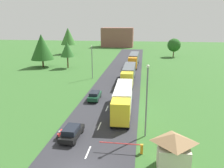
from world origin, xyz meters
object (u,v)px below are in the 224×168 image
at_px(guard_booth, 173,152).
at_px(barrier_gate, 134,147).
at_px(tree_oak, 67,49).
at_px(person_lead, 167,149).
at_px(lamppost_second, 92,60).
at_px(truck_third, 134,59).
at_px(lamppost_lead, 147,98).
at_px(truck_lead, 123,99).
at_px(motorcycle_courier, 60,134).
at_px(tree_birch, 68,36).
at_px(tree_pine, 174,45).
at_px(car_lead, 72,132).
at_px(truck_second, 129,73).
at_px(car_second, 95,95).
at_px(distant_building, 118,37).
at_px(tree_maple, 42,47).

bearing_deg(guard_booth, barrier_gate, 145.44).
xyz_separation_m(barrier_gate, tree_oak, (-21.24, 42.77, 4.81)).
distance_m(person_lead, lamppost_second, 34.80).
relative_size(truck_third, lamppost_lead, 1.54).
distance_m(truck_lead, tree_oak, 37.06).
relative_size(guard_booth, person_lead, 2.28).
height_order(motorcycle_courier, tree_birch, tree_birch).
height_order(lamppost_lead, tree_pine, lamppost_lead).
bearing_deg(truck_lead, truck_third, 90.09).
xyz_separation_m(car_lead, tree_oak, (-13.84, 40.67, 4.67)).
distance_m(barrier_gate, lamppost_lead, 5.83).
bearing_deg(barrier_gate, truck_second, 94.98).
xyz_separation_m(lamppost_lead, tree_pine, (10.73, 65.26, -0.39)).
relative_size(truck_lead, truck_second, 0.96).
relative_size(person_lead, lamppost_second, 0.21).
xyz_separation_m(truck_third, barrier_gate, (2.26, -48.33, -1.48)).
relative_size(truck_third, tree_oak, 1.74).
bearing_deg(car_second, truck_second, 68.58).
bearing_deg(tree_pine, person_lead, -97.06).
distance_m(lamppost_lead, tree_oak, 44.86).
bearing_deg(tree_pine, guard_booth, -96.58).
relative_size(truck_third, guard_booth, 3.56).
bearing_deg(truck_lead, lamppost_lead, -65.00).
bearing_deg(guard_booth, lamppost_lead, 110.99).
relative_size(guard_booth, barrier_gate, 0.81).
xyz_separation_m(barrier_gate, distant_building, (-13.35, 101.96, 4.21)).
bearing_deg(person_lead, car_second, 124.11).
xyz_separation_m(barrier_gate, tree_pine, (11.89, 69.17, 3.76)).
relative_size(car_second, motorcycle_courier, 2.31).
height_order(guard_booth, tree_maple, tree_maple).
relative_size(car_lead, lamppost_lead, 0.51).
relative_size(truck_lead, distant_building, 0.78).
relative_size(tree_birch, tree_pine, 1.53).
bearing_deg(truck_third, tree_maple, -169.02).
xyz_separation_m(person_lead, tree_pine, (8.58, 69.30, 3.59)).
xyz_separation_m(truck_second, tree_maple, (-26.52, 14.22, 3.87)).
xyz_separation_m(car_second, tree_oak, (-13.65, 26.80, 4.66)).
relative_size(truck_lead, person_lead, 7.69).
xyz_separation_m(truck_second, distant_building, (-10.83, 73.05, 2.81)).
relative_size(lamppost_second, tree_pine, 1.13).
xyz_separation_m(tree_pine, distant_building, (-25.24, 32.78, 0.44)).
bearing_deg(tree_birch, truck_third, -39.52).
bearing_deg(tree_pine, distant_building, 127.59).
distance_m(person_lead, tree_pine, 69.92).
distance_m(truck_third, lamppost_lead, 44.62).
xyz_separation_m(truck_second, motorcycle_courier, (-6.35, -26.81, -1.54)).
height_order(truck_lead, car_second, truck_lead).
relative_size(truck_third, distant_building, 0.83).
bearing_deg(lamppost_lead, tree_pine, 80.67).
relative_size(truck_lead, tree_oak, 1.65).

